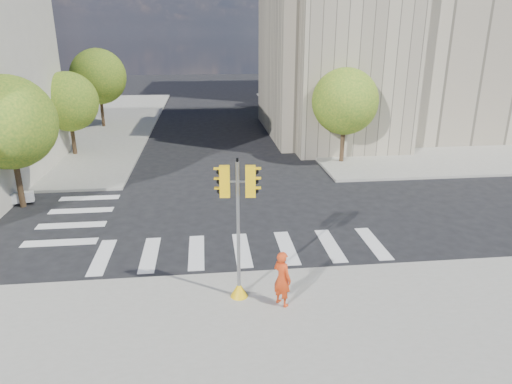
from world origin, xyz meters
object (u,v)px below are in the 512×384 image
lamp_near (336,86)px  photographer (282,279)px  traffic_signal (238,241)px  lamp_far (297,71)px

lamp_near → photographer: lamp_near is taller
lamp_near → traffic_signal: size_ratio=1.77×
lamp_near → lamp_far: bearing=90.0°
lamp_far → photographer: size_ratio=4.49×
traffic_signal → photographer: bearing=-19.6°
lamp_near → traffic_signal: bearing=-113.5°
lamp_far → photographer: bearing=-101.9°
photographer → lamp_near: bearing=-57.8°
traffic_signal → photographer: traffic_signal is taller
lamp_near → lamp_far: (0.00, 14.00, 0.00)m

